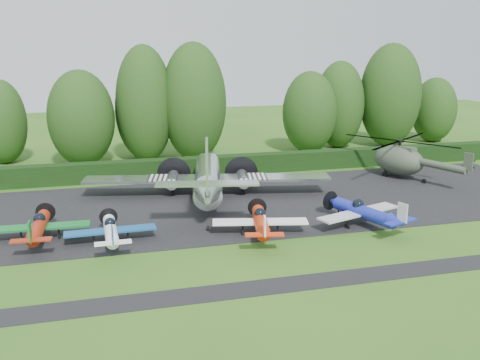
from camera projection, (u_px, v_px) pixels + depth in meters
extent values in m
plane|color=#2A5919|center=(209.00, 252.00, 35.86)|extent=(160.00, 160.00, 0.00)
cube|color=black|center=(186.00, 209.00, 45.22)|extent=(70.00, 18.00, 0.01)
cube|color=black|center=(230.00, 291.00, 30.24)|extent=(70.00, 2.00, 0.00)
cube|color=black|center=(169.00, 178.00, 55.53)|extent=(90.00, 1.60, 2.00)
cylinder|color=silver|center=(208.00, 178.00, 47.65)|extent=(2.33, 12.18, 2.33)
cone|color=silver|center=(195.00, 162.00, 54.04)|extent=(2.33, 1.52, 2.33)
cone|color=silver|center=(226.00, 194.00, 40.67)|extent=(2.33, 3.05, 2.33)
sphere|color=black|center=(196.00, 159.00, 52.99)|extent=(1.52, 1.52, 1.52)
cube|color=silver|center=(206.00, 178.00, 48.67)|extent=(22.33, 2.44, 0.22)
cube|color=white|center=(161.00, 180.00, 47.65)|extent=(2.64, 2.54, 0.05)
cube|color=white|center=(248.00, 174.00, 49.63)|extent=(2.64, 2.54, 0.05)
cylinder|color=silver|center=(169.00, 182.00, 48.52)|extent=(1.12, 3.25, 1.12)
cylinder|color=silver|center=(238.00, 177.00, 50.10)|extent=(1.12, 3.25, 1.12)
cylinder|color=black|center=(166.00, 176.00, 50.65)|extent=(3.25, 0.03, 3.25)
cylinder|color=black|center=(233.00, 172.00, 52.24)|extent=(3.25, 0.03, 3.25)
cube|color=silver|center=(229.00, 183.00, 39.63)|extent=(7.61, 1.42, 0.14)
cube|color=silver|center=(230.00, 165.00, 38.99)|extent=(0.18, 2.23, 3.86)
cylinder|color=black|center=(170.00, 195.00, 48.42)|extent=(0.25, 0.91, 0.91)
cylinder|color=black|center=(239.00, 190.00, 50.00)|extent=(0.25, 0.91, 0.91)
cylinder|color=black|center=(230.00, 227.00, 40.10)|extent=(0.18, 0.45, 0.45)
cylinder|color=#A0240E|center=(39.00, 227.00, 37.50)|extent=(0.95, 5.42, 0.95)
sphere|color=black|center=(39.00, 219.00, 37.94)|extent=(0.83, 0.83, 0.83)
cube|color=#106B28|center=(40.00, 227.00, 38.00)|extent=(6.90, 1.28, 0.14)
cube|color=#A0240E|center=(33.00, 240.00, 34.39)|extent=(2.56, 0.69, 0.10)
cube|color=#106B28|center=(32.00, 231.00, 34.14)|extent=(0.10, 0.79, 1.28)
cylinder|color=black|center=(43.00, 212.00, 40.77)|extent=(1.48, 0.02, 1.48)
cylinder|color=black|center=(21.00, 239.00, 37.69)|extent=(0.14, 0.43, 0.43)
cylinder|color=black|center=(59.00, 236.00, 38.32)|extent=(0.14, 0.43, 0.43)
cylinder|color=black|center=(43.00, 228.00, 40.13)|extent=(0.12, 0.39, 0.39)
cylinder|color=white|center=(111.00, 231.00, 37.04)|extent=(0.86, 4.96, 0.86)
sphere|color=black|center=(110.00, 223.00, 37.44)|extent=(0.76, 0.76, 0.76)
cube|color=#174E8D|center=(111.00, 230.00, 37.50)|extent=(6.31, 1.17, 0.13)
cube|color=white|center=(112.00, 243.00, 34.20)|extent=(2.34, 0.63, 0.09)
cube|color=#174E8D|center=(111.00, 235.00, 33.97)|extent=(0.09, 0.72, 1.17)
cylinder|color=black|center=(110.00, 217.00, 40.04)|extent=(1.35, 0.02, 1.35)
cylinder|color=black|center=(94.00, 242.00, 37.22)|extent=(0.13, 0.40, 0.40)
cylinder|color=black|center=(128.00, 239.00, 37.79)|extent=(0.13, 0.40, 0.40)
cylinder|color=black|center=(111.00, 231.00, 39.45)|extent=(0.11, 0.36, 0.36)
cylinder|color=red|center=(261.00, 222.00, 38.54)|extent=(0.95, 5.46, 0.95)
sphere|color=black|center=(258.00, 214.00, 38.99)|extent=(0.83, 0.83, 0.83)
cube|color=white|center=(259.00, 222.00, 39.04)|extent=(6.95, 1.29, 0.14)
cube|color=red|center=(275.00, 234.00, 35.41)|extent=(2.58, 0.69, 0.10)
cube|color=white|center=(276.00, 225.00, 35.16)|extent=(0.10, 0.79, 1.29)
cylinder|color=black|center=(248.00, 208.00, 41.84)|extent=(1.49, 0.02, 1.49)
cylinder|color=black|center=(242.00, 234.00, 38.74)|extent=(0.14, 0.44, 0.44)
cylinder|color=black|center=(276.00, 231.00, 39.37)|extent=(0.14, 0.44, 0.44)
cylinder|color=black|center=(251.00, 223.00, 41.19)|extent=(0.12, 0.40, 0.40)
cylinder|color=#1A25A1|center=(364.00, 212.00, 40.51)|extent=(1.01, 5.79, 1.01)
sphere|color=black|center=(360.00, 204.00, 40.98)|extent=(0.88, 0.88, 0.88)
cube|color=silver|center=(361.00, 212.00, 41.04)|extent=(7.37, 1.37, 0.15)
cube|color=#1A25A1|center=(388.00, 224.00, 37.19)|extent=(2.74, 0.74, 0.11)
cube|color=silver|center=(389.00, 215.00, 36.92)|extent=(0.11, 0.84, 1.37)
cylinder|color=black|center=(343.00, 199.00, 44.01)|extent=(1.58, 0.02, 1.58)
cylinder|color=black|center=(345.00, 225.00, 40.71)|extent=(0.15, 0.46, 0.46)
cylinder|color=black|center=(377.00, 222.00, 41.38)|extent=(0.15, 0.46, 0.46)
cylinder|color=black|center=(347.00, 214.00, 43.32)|extent=(0.13, 0.42, 0.42)
ellipsoid|color=#374333|center=(399.00, 160.00, 55.27)|extent=(3.19, 5.84, 3.06)
cylinder|color=#374333|center=(424.00, 167.00, 50.89)|extent=(0.72, 6.13, 0.72)
cube|color=#374333|center=(446.00, 165.00, 47.69)|extent=(0.12, 0.92, 1.63)
cylinder|color=black|center=(400.00, 145.00, 54.88)|extent=(0.31, 0.31, 0.82)
cylinder|color=black|center=(400.00, 141.00, 54.77)|extent=(0.72, 0.72, 0.26)
cylinder|color=black|center=(400.00, 141.00, 54.77)|extent=(12.26, 12.26, 0.06)
cube|color=#374333|center=(404.00, 150.00, 54.21)|extent=(0.92, 2.04, 0.72)
ellipsoid|color=black|center=(390.00, 156.00, 56.78)|extent=(1.94, 1.94, 1.75)
cylinder|color=black|center=(385.00, 173.00, 56.17)|extent=(0.18, 0.57, 0.57)
cylinder|color=black|center=(402.00, 172.00, 56.67)|extent=(0.18, 0.57, 0.57)
cylinder|color=black|center=(415.00, 182.00, 52.61)|extent=(0.16, 0.49, 0.49)
cylinder|color=#3F3326|center=(386.00, 164.00, 59.40)|extent=(0.11, 0.11, 1.08)
cylinder|color=#3F3326|center=(408.00, 162.00, 60.06)|extent=(0.11, 0.11, 1.08)
cube|color=silver|center=(397.00, 158.00, 59.57)|extent=(2.89, 0.07, 0.90)
cylinder|color=black|center=(338.00, 133.00, 71.02)|extent=(0.70, 0.70, 3.72)
ellipsoid|color=#1A3C13|center=(339.00, 105.00, 70.06)|extent=(6.48, 6.48, 11.37)
cylinder|color=black|center=(195.00, 142.00, 63.08)|extent=(0.70, 0.70, 4.50)
ellipsoid|color=#1A3C13|center=(194.00, 102.00, 61.92)|extent=(7.52, 7.52, 13.76)
cylinder|color=black|center=(84.00, 151.00, 60.40)|extent=(0.70, 0.70, 3.54)
ellipsoid|color=#1A3C13|center=(81.00, 119.00, 59.48)|extent=(7.34, 7.34, 10.80)
cylinder|color=black|center=(309.00, 139.00, 67.81)|extent=(0.70, 0.70, 3.35)
ellipsoid|color=#1A3C13|center=(310.00, 112.00, 66.95)|extent=(6.80, 6.80, 10.23)
cylinder|color=black|center=(144.00, 143.00, 64.33)|extent=(0.70, 0.70, 3.78)
ellipsoid|color=#1A3C13|center=(143.00, 111.00, 63.35)|extent=(6.43, 6.43, 11.56)
cylinder|color=black|center=(388.00, 130.00, 71.76)|extent=(0.70, 0.70, 4.45)
ellipsoid|color=#1A3C13|center=(390.00, 95.00, 70.61)|extent=(7.98, 7.98, 13.60)
cylinder|color=black|center=(432.00, 131.00, 75.23)|extent=(0.70, 0.70, 2.93)
ellipsoid|color=#1A3C13|center=(434.00, 110.00, 74.48)|extent=(6.13, 6.13, 8.95)
cylinder|color=black|center=(6.00, 150.00, 61.68)|extent=(0.70, 0.70, 3.16)
ellipsoid|color=#1A3C13|center=(2.00, 122.00, 60.86)|extent=(5.36, 5.36, 9.65)
cylinder|color=black|center=(147.00, 143.00, 62.40)|extent=(0.70, 0.70, 4.41)
ellipsoid|color=#1A3C13|center=(145.00, 104.00, 61.26)|extent=(6.57, 6.57, 13.49)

